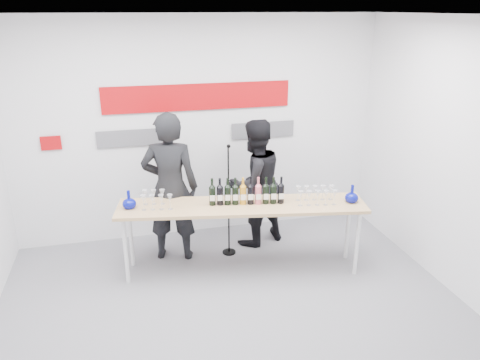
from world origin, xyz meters
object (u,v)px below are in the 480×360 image
object	(u,v)px
tasting_table	(242,210)
mic_stand	(229,221)
presenter_right	(254,183)
presenter_left	(170,188)

from	to	relation	value
tasting_table	mic_stand	distance (m)	0.57
tasting_table	presenter_right	bearing A→B (deg)	73.60
presenter_right	mic_stand	distance (m)	0.62
presenter_right	presenter_left	bearing A→B (deg)	-13.80
presenter_right	tasting_table	bearing A→B (deg)	42.50
presenter_right	mic_stand	world-z (taller)	presenter_right
presenter_left	tasting_table	bearing A→B (deg)	159.00
tasting_table	mic_stand	bearing A→B (deg)	107.99
tasting_table	presenter_right	world-z (taller)	presenter_right
presenter_left	presenter_right	xyz separation A→B (m)	(1.13, 0.14, -0.10)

